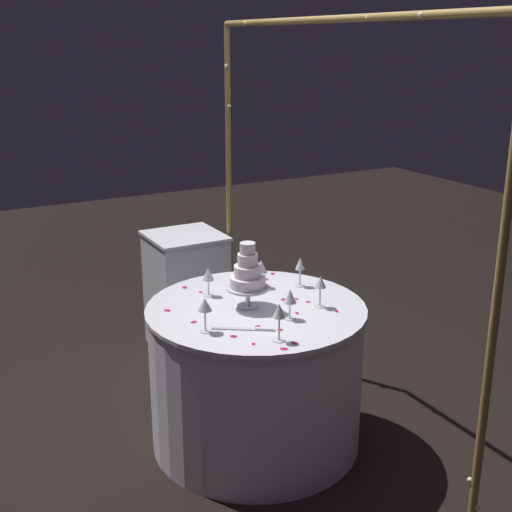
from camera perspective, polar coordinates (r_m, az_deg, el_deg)
ground_plane at (r=3.77m, az=0.00°, el=-15.14°), size 12.00×12.00×0.00m
decorative_arch at (r=3.44m, az=6.17°, el=7.49°), size 2.31×0.06×2.16m
main_table at (r=3.57m, az=0.00°, el=-9.98°), size 1.12×1.12×0.77m
side_table at (r=4.65m, az=-5.88°, el=-2.98°), size 0.48×0.48×0.81m
tiered_cake at (r=3.35m, az=-0.70°, el=-1.61°), size 0.22×0.22×0.34m
wine_glass_0 at (r=3.38m, az=5.45°, el=-2.35°), size 0.06×0.06×0.16m
wine_glass_1 at (r=3.53m, az=-4.05°, el=-1.63°), size 0.06×0.06×0.16m
wine_glass_2 at (r=3.66m, az=3.74°, el=-0.79°), size 0.06×0.06×0.16m
wine_glass_3 at (r=2.99m, az=1.97°, el=-4.83°), size 0.06×0.06×0.18m
wine_glass_4 at (r=3.64m, az=0.43°, el=-0.96°), size 0.07×0.07×0.15m
wine_glass_5 at (r=3.23m, az=2.88°, el=-3.51°), size 0.06×0.06×0.15m
wine_glass_6 at (r=3.09m, az=-4.34°, el=-4.24°), size 0.07×0.07×0.16m
cake_knife at (r=3.15m, az=-0.75°, el=-6.17°), size 0.18×0.26×0.01m
rose_petal_0 at (r=3.02m, az=3.23°, el=-7.34°), size 0.04×0.03×0.00m
rose_petal_1 at (r=3.24m, az=-5.26°, el=-5.56°), size 0.02×0.03×0.00m
rose_petal_2 at (r=3.68m, az=-1.36°, el=-2.57°), size 0.03×0.03×0.00m
rose_petal_3 at (r=3.08m, az=-1.92°, el=-6.78°), size 0.04×0.04×0.00m
rose_petal_4 at (r=3.01m, az=-0.22°, el=-7.41°), size 0.03×0.03×0.00m
rose_petal_5 at (r=3.51m, az=3.41°, el=-3.63°), size 0.03×0.03×0.00m
rose_petal_6 at (r=3.51m, az=2.48°, el=-3.64°), size 0.04×0.03×0.00m
rose_petal_7 at (r=3.37m, az=6.82°, el=-4.65°), size 0.03×0.03×0.00m
rose_petal_8 at (r=3.69m, az=-6.05°, el=-2.64°), size 0.04×0.04×0.00m
rose_petal_9 at (r=3.18m, az=0.14°, el=-5.94°), size 0.02×0.03×0.00m
rose_petal_10 at (r=3.34m, az=3.48°, el=-4.81°), size 0.03×0.03×0.00m
rose_petal_11 at (r=3.61m, az=-4.70°, el=-3.05°), size 0.03×0.03×0.00m
rose_petal_12 at (r=3.48m, az=4.40°, el=-3.86°), size 0.03×0.03×0.00m
rose_petal_13 at (r=3.88m, az=1.41°, el=-1.49°), size 0.04×0.03×0.00m
rose_petal_14 at (r=2.96m, az=2.37°, el=-7.82°), size 0.04×0.04×0.00m
rose_petal_15 at (r=3.58m, az=-0.37°, el=-3.14°), size 0.03×0.03×0.00m
rose_petal_16 at (r=3.15m, az=2.05°, el=-6.22°), size 0.03×0.03×0.00m
rose_petal_17 at (r=3.50m, az=2.36°, el=-3.70°), size 0.04×0.04×0.00m
rose_petal_18 at (r=3.56m, az=-1.03°, el=-3.32°), size 0.05×0.05×0.00m
rose_petal_19 at (r=3.85m, az=-0.42°, el=-1.62°), size 0.04×0.04×0.00m
rose_petal_20 at (r=3.39m, az=-7.51°, el=-4.56°), size 0.05×0.04×0.00m
rose_petal_21 at (r=3.79m, az=0.82°, el=-1.95°), size 0.04×0.04×0.00m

